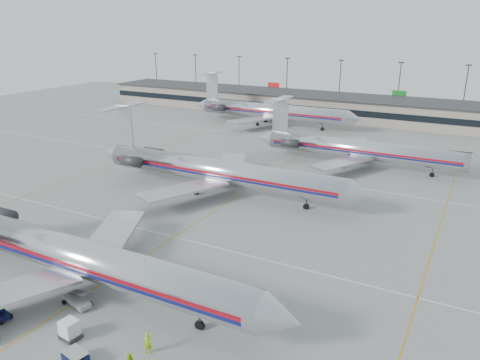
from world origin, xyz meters
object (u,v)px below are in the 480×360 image
Objects in this scene: jet_foreground at (70,253)px; jet_second_row at (215,170)px; uld_container at (70,330)px; belt_loader at (77,300)px.

jet_second_row is at bearing 92.77° from jet_foreground.
jet_foreground is 9.58m from uld_container.
uld_container is 5.17m from belt_loader.
jet_foreground reaches higher than belt_loader.
jet_foreground is 5.14m from belt_loader.
jet_foreground is 11.75× the size of belt_loader.
belt_loader is at bearing 136.31° from uld_container.
belt_loader is (-3.28, 3.99, -0.34)m from uld_container.
belt_loader reaches higher than uld_container.
jet_foreground is 1.00× the size of jet_second_row.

